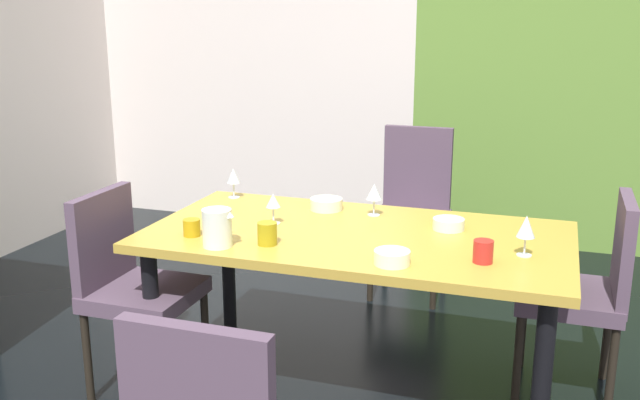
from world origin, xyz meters
TOP-DOWN VIEW (x-y plane):
  - back_panel_interior at (-1.25, 2.73)m, footprint 2.74×0.10m
  - garden_window_panel at (1.37, 2.73)m, footprint 2.51×0.10m
  - dining_table at (0.36, 0.27)m, footprint 1.82×0.95m
  - chair_head_far at (0.35, 1.58)m, footprint 0.44×0.45m
  - chair_right_far at (1.33, 0.55)m, footprint 0.44×0.44m
  - chair_left_near at (-0.61, -0.02)m, footprint 0.45×0.44m
  - wine_glass_rear at (0.36, 0.55)m, footprint 0.07×0.07m
  - wine_glass_north at (1.07, 0.18)m, footprint 0.07×0.07m
  - wine_glass_left at (-0.40, 0.64)m, footprint 0.07×0.07m
  - wine_glass_center at (-0.03, 0.27)m, footprint 0.07×0.07m
  - serving_bowl_front at (0.73, 0.44)m, footprint 0.14×0.14m
  - serving_bowl_corner at (0.60, -0.08)m, footprint 0.14×0.14m
  - serving_bowl_right at (0.12, 0.58)m, footprint 0.16×0.16m
  - cup_near_window at (0.92, 0.05)m, footprint 0.08×0.08m
  - cup_near_shelf at (0.06, -0.01)m, footprint 0.08×0.08m
  - cup_west at (-0.29, -0.01)m, footprint 0.07×0.07m
  - pitcher_south at (-0.13, -0.10)m, footprint 0.14×0.12m

SIDE VIEW (x-z plane):
  - chair_left_near at x=-0.61m, z-range 0.07..0.99m
  - chair_right_far at x=1.33m, z-range 0.07..1.00m
  - chair_head_far at x=0.35m, z-range 0.05..1.06m
  - dining_table at x=0.36m, z-range 0.30..1.05m
  - serving_bowl_front at x=0.73m, z-range 0.76..0.81m
  - serving_bowl_corner at x=0.60m, z-range 0.76..0.81m
  - serving_bowl_right at x=0.12m, z-range 0.76..0.81m
  - cup_west at x=-0.29m, z-range 0.76..0.83m
  - cup_near_window at x=0.92m, z-range 0.76..0.85m
  - cup_near_shelf at x=0.06m, z-range 0.76..0.85m
  - pitcher_south at x=-0.13m, z-range 0.76..0.92m
  - wine_glass_center at x=-0.03m, z-range 0.79..0.93m
  - wine_glass_rear at x=0.36m, z-range 0.79..0.94m
  - wine_glass_left at x=-0.40m, z-range 0.79..0.95m
  - wine_glass_north at x=1.07m, z-range 0.79..0.96m
  - back_panel_interior at x=-1.25m, z-range 0.00..2.90m
  - garden_window_panel at x=1.37m, z-range 0.00..2.90m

